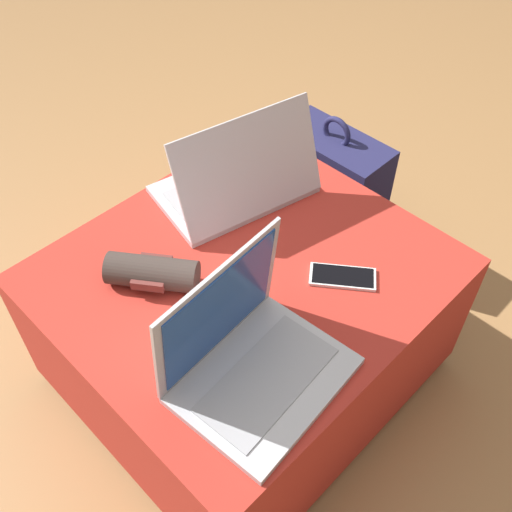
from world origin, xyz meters
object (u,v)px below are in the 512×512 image
object	(u,v)px
laptop_far	(238,182)
cell_phone	(343,277)
wrist_brace	(152,272)
backpack	(331,192)
laptop_near	(249,356)

from	to	relation	value
laptop_far	cell_phone	xyz separation A→B (m)	(-0.02, -0.36, -0.05)
cell_phone	wrist_brace	bearing A→B (deg)	-80.54
backpack	wrist_brace	size ratio (longest dim) A/B	2.33
laptop_far	cell_phone	size ratio (longest dim) A/B	2.67
cell_phone	wrist_brace	distance (m)	0.42
laptop_near	laptop_far	distance (m)	0.51
laptop_near	wrist_brace	world-z (taller)	laptop_near
laptop_near	backpack	xyz separation A→B (m)	(0.74, 0.38, -0.29)
laptop_near	cell_phone	xyz separation A→B (m)	(0.31, 0.02, -0.05)
wrist_brace	cell_phone	bearing A→B (deg)	-43.16
laptop_near	wrist_brace	size ratio (longest dim) A/B	1.68
laptop_near	wrist_brace	xyz separation A→B (m)	(0.01, 0.31, -0.02)
backpack	cell_phone	bearing A→B (deg)	129.98
wrist_brace	backpack	bearing A→B (deg)	5.88
laptop_near	cell_phone	size ratio (longest dim) A/B	2.19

